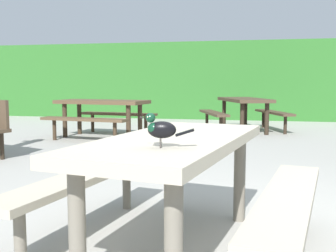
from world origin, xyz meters
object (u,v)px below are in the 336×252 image
Objects in this scene: picnic_table_foreground at (175,165)px; picnic_table_mid_left at (102,109)px; picnic_table_far_centre at (244,106)px; bird_grackle at (160,128)px.

picnic_table_foreground and picnic_table_mid_left have the same top height.
picnic_table_foreground is 6.73m from picnic_table_far_centre.
picnic_table_mid_left is at bearing 114.25° from bird_grackle.
picnic_table_foreground is 5.68m from picnic_table_mid_left.
bird_grackle is at bearing -91.82° from picnic_table_far_centre.
picnic_table_far_centre is at bearing 88.18° from bird_grackle.
picnic_table_foreground is 0.91× the size of picnic_table_far_centre.
bird_grackle is at bearing -65.75° from picnic_table_mid_left.
picnic_table_mid_left is 0.88× the size of picnic_table_far_centre.
bird_grackle is (0.01, -0.46, 0.29)m from picnic_table_foreground.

